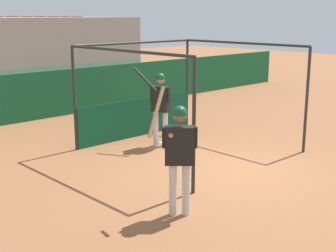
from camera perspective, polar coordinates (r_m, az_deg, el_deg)
name	(u,v)px	position (r m, az deg, el deg)	size (l,w,h in m)	color
ground_plane	(237,171)	(10.12, 8.39, -5.50)	(60.00, 60.00, 0.00)	#935B38
outfield_wall	(53,94)	(15.61, -13.89, 3.83)	(24.00, 0.12, 1.52)	#196038
bleacher_section	(26,64)	(16.95, -16.88, 7.23)	(7.60, 3.20, 3.20)	#9E9E99
batting_cage	(155,99)	(12.09, -1.55, 3.29)	(3.97, 4.03, 2.57)	#282828
home_plate	(171,143)	(12.17, 0.31, -2.06)	(0.44, 0.44, 0.02)	white
player_batter	(160,102)	(11.68, -0.97, 2.96)	(0.62, 0.81, 1.98)	silver
player_waiting	(179,149)	(7.56, 1.35, -2.86)	(0.78, 0.64, 2.14)	silver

